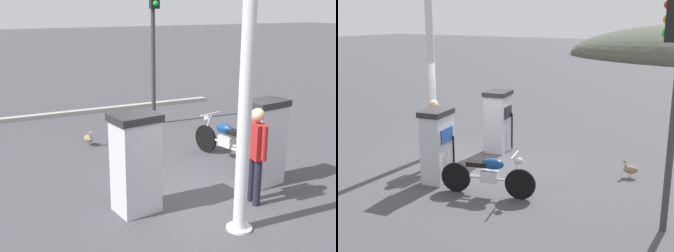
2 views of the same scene
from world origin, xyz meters
TOP-DOWN VIEW (x-y plane):
  - ground_plane at (0.00, 0.00)m, footprint 120.00×120.00m
  - fuel_pump_near at (-0.05, -1.32)m, footprint 0.63×0.84m
  - fuel_pump_far at (-0.05, 1.32)m, footprint 0.72×0.83m
  - motorcycle_near_pump at (1.38, -1.44)m, footprint 2.02×0.69m
  - attendant_person at (-0.69, -0.63)m, footprint 0.58×0.25m
  - wandering_duck at (3.68, 1.09)m, footprint 0.41×0.23m
  - roadside_traffic_light at (4.78, -1.20)m, footprint 0.39×0.26m
  - canopy_support_pole at (-1.36, 0.13)m, footprint 0.40×0.40m
  - road_edge_kerb at (6.96, 0.00)m, footprint 0.25×8.29m

SIDE VIEW (x-z plane):
  - ground_plane at x=0.00m, z-range 0.00..0.00m
  - road_edge_kerb at x=6.96m, z-range 0.00..0.12m
  - wandering_duck at x=3.68m, z-range -0.01..0.40m
  - motorcycle_near_pump at x=1.38m, z-range -0.01..0.96m
  - fuel_pump_near at x=-0.05m, z-range 0.01..1.67m
  - fuel_pump_far at x=-0.05m, z-range 0.01..1.70m
  - attendant_person at x=-0.69m, z-range 0.13..1.84m
  - canopy_support_pole at x=-1.36m, z-range -0.08..4.41m
  - roadside_traffic_light at x=4.78m, z-range 0.71..4.69m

